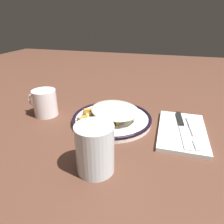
% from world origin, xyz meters
% --- Properties ---
extents(ground_plane, '(2.60, 2.60, 0.00)m').
position_xyz_m(ground_plane, '(0.00, 0.00, 0.00)').
color(ground_plane, '#523124').
extents(plate, '(0.25, 0.25, 0.02)m').
position_xyz_m(plate, '(0.00, 0.00, 0.01)').
color(plate, white).
rests_on(plate, ground_plane).
extents(fries_heap, '(0.22, 0.22, 0.04)m').
position_xyz_m(fries_heap, '(-0.00, 0.00, 0.04)').
color(fries_heap, gold).
rests_on(fries_heap, plate).
extents(napkin, '(0.13, 0.23, 0.01)m').
position_xyz_m(napkin, '(-0.22, 0.01, 0.01)').
color(napkin, white).
rests_on(napkin, ground_plane).
extents(fork, '(0.04, 0.18, 0.01)m').
position_xyz_m(fork, '(-0.25, 0.02, 0.01)').
color(fork, silver).
rests_on(fork, napkin).
extents(knife, '(0.04, 0.21, 0.01)m').
position_xyz_m(knife, '(-0.21, -0.01, 0.02)').
color(knife, black).
rests_on(knife, napkin).
extents(water_glass, '(0.08, 0.08, 0.11)m').
position_xyz_m(water_glass, '(-0.03, 0.22, 0.06)').
color(water_glass, silver).
rests_on(water_glass, ground_plane).
extents(coffee_mug, '(0.11, 0.08, 0.09)m').
position_xyz_m(coffee_mug, '(0.23, 0.01, 0.04)').
color(coffee_mug, white).
rests_on(coffee_mug, ground_plane).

